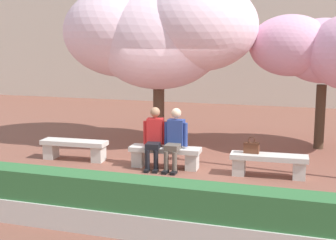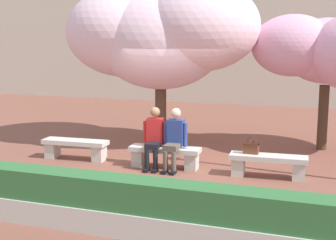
% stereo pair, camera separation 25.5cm
% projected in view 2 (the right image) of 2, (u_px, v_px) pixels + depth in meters
% --- Properties ---
extents(ground_plane, '(100.00, 100.00, 0.00)m').
position_uv_depth(ground_plane, '(165.00, 168.00, 9.99)').
color(ground_plane, brown).
extents(stone_bench_west_end, '(1.54, 0.51, 0.45)m').
position_uv_depth(stone_bench_west_end, '(75.00, 147.00, 10.65)').
color(stone_bench_west_end, beige).
rests_on(stone_bench_west_end, ground).
extents(stone_bench_near_west, '(1.54, 0.51, 0.45)m').
position_uv_depth(stone_bench_near_west, '(165.00, 154.00, 9.94)').
color(stone_bench_near_west, beige).
rests_on(stone_bench_near_west, ground).
extents(stone_bench_center, '(1.54, 0.51, 0.45)m').
position_uv_depth(stone_bench_center, '(268.00, 163.00, 9.23)').
color(stone_bench_center, beige).
rests_on(stone_bench_center, ground).
extents(person_seated_left, '(0.51, 0.72, 1.29)m').
position_uv_depth(person_seated_left, '(154.00, 135.00, 9.89)').
color(person_seated_left, black).
rests_on(person_seated_left, ground).
extents(person_seated_right, '(0.51, 0.68, 1.29)m').
position_uv_depth(person_seated_right, '(174.00, 137.00, 9.74)').
color(person_seated_right, black).
rests_on(person_seated_right, ground).
extents(handbag, '(0.30, 0.15, 0.34)m').
position_uv_depth(handbag, '(251.00, 147.00, 9.31)').
color(handbag, brown).
rests_on(handbag, stone_bench_center).
extents(cherry_tree_main, '(5.01, 3.32, 4.11)m').
position_uv_depth(cherry_tree_main, '(159.00, 34.00, 11.74)').
color(cherry_tree_main, '#513828').
rests_on(cherry_tree_main, ground).
extents(planter_hedge_foreground, '(8.30, 0.50, 0.80)m').
position_uv_depth(planter_hedge_foreground, '(86.00, 201.00, 6.76)').
color(planter_hedge_foreground, beige).
rests_on(planter_hedge_foreground, ground).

